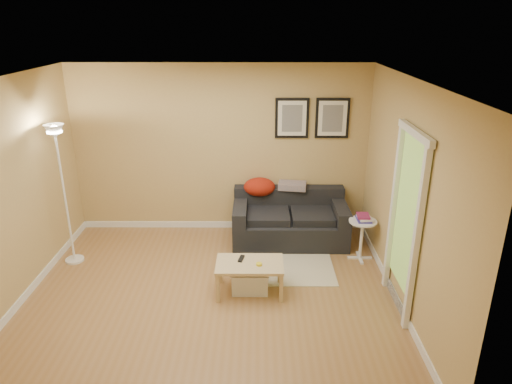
% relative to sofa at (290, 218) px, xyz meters
% --- Properties ---
extents(floor, '(4.50, 4.50, 0.00)m').
position_rel_sofa_xyz_m(floor, '(-1.06, -1.53, -0.38)').
color(floor, '#9A6F42').
rests_on(floor, ground).
extents(ceiling, '(4.50, 4.50, 0.00)m').
position_rel_sofa_xyz_m(ceiling, '(-1.06, -1.53, 2.23)').
color(ceiling, white).
rests_on(ceiling, wall_back).
extents(wall_back, '(4.50, 0.00, 4.50)m').
position_rel_sofa_xyz_m(wall_back, '(-1.06, 0.47, 0.92)').
color(wall_back, tan).
rests_on(wall_back, ground).
extents(wall_front, '(4.50, 0.00, 4.50)m').
position_rel_sofa_xyz_m(wall_front, '(-1.06, -3.53, 0.92)').
color(wall_front, tan).
rests_on(wall_front, ground).
extents(wall_left, '(0.00, 4.00, 4.00)m').
position_rel_sofa_xyz_m(wall_left, '(-3.31, -1.53, 0.92)').
color(wall_left, tan).
rests_on(wall_left, ground).
extents(wall_right, '(0.00, 4.00, 4.00)m').
position_rel_sofa_xyz_m(wall_right, '(1.19, -1.53, 0.92)').
color(wall_right, tan).
rests_on(wall_right, ground).
extents(baseboard_back, '(4.50, 0.02, 0.10)m').
position_rel_sofa_xyz_m(baseboard_back, '(-1.06, 0.46, -0.33)').
color(baseboard_back, white).
rests_on(baseboard_back, ground).
extents(baseboard_left, '(0.02, 4.00, 0.10)m').
position_rel_sofa_xyz_m(baseboard_left, '(-3.30, -1.53, -0.33)').
color(baseboard_left, white).
rests_on(baseboard_left, ground).
extents(baseboard_right, '(0.02, 4.00, 0.10)m').
position_rel_sofa_xyz_m(baseboard_right, '(1.18, -1.53, -0.33)').
color(baseboard_right, white).
rests_on(baseboard_right, ground).
extents(sofa, '(1.70, 0.90, 0.75)m').
position_rel_sofa_xyz_m(sofa, '(0.00, 0.00, 0.00)').
color(sofa, black).
rests_on(sofa, ground).
extents(red_throw, '(0.48, 0.36, 0.28)m').
position_rel_sofa_xyz_m(red_throw, '(-0.46, 0.28, 0.40)').
color(red_throw, '#A22B0E').
rests_on(red_throw, sofa).
extents(plaid_throw, '(0.45, 0.32, 0.10)m').
position_rel_sofa_xyz_m(plaid_throw, '(0.04, 0.31, 0.41)').
color(plaid_throw, tan).
rests_on(plaid_throw, sofa).
extents(framed_print_left, '(0.50, 0.04, 0.60)m').
position_rel_sofa_xyz_m(framed_print_left, '(0.02, 0.45, 1.43)').
color(framed_print_left, black).
rests_on(framed_print_left, wall_back).
extents(framed_print_right, '(0.50, 0.04, 0.60)m').
position_rel_sofa_xyz_m(framed_print_right, '(0.62, 0.45, 1.43)').
color(framed_print_right, black).
rests_on(framed_print_right, wall_back).
extents(area_rug, '(1.25, 0.85, 0.01)m').
position_rel_sofa_xyz_m(area_rug, '(-0.08, -0.89, -0.37)').
color(area_rug, beige).
rests_on(area_rug, ground).
extents(green_runner, '(0.70, 0.50, 0.01)m').
position_rel_sofa_xyz_m(green_runner, '(-0.51, -0.80, -0.37)').
color(green_runner, '#668C4C').
rests_on(green_runner, ground).
extents(coffee_table, '(0.84, 0.54, 0.41)m').
position_rel_sofa_xyz_m(coffee_table, '(-0.58, -1.42, -0.17)').
color(coffee_table, tan).
rests_on(coffee_table, ground).
extents(remote_control, '(0.08, 0.17, 0.02)m').
position_rel_sofa_xyz_m(remote_control, '(-0.69, -1.33, 0.04)').
color(remote_control, black).
rests_on(remote_control, coffee_table).
extents(tape_roll, '(0.07, 0.07, 0.03)m').
position_rel_sofa_xyz_m(tape_roll, '(-0.47, -1.48, 0.05)').
color(tape_roll, yellow).
rests_on(tape_roll, coffee_table).
extents(storage_bin, '(0.46, 0.34, 0.28)m').
position_rel_sofa_xyz_m(storage_bin, '(-0.58, -1.38, -0.23)').
color(storage_bin, white).
rests_on(storage_bin, ground).
extents(side_table, '(0.39, 0.39, 0.59)m').
position_rel_sofa_xyz_m(side_table, '(0.96, -0.57, -0.08)').
color(side_table, white).
rests_on(side_table, ground).
extents(book_stack, '(0.26, 0.29, 0.08)m').
position_rel_sofa_xyz_m(book_stack, '(0.97, -0.55, 0.25)').
color(book_stack, '#383090').
rests_on(book_stack, side_table).
extents(floor_lamp, '(0.25, 0.25, 1.95)m').
position_rel_sofa_xyz_m(floor_lamp, '(-3.06, -0.65, 0.55)').
color(floor_lamp, white).
rests_on(floor_lamp, ground).
extents(doorway, '(0.12, 1.01, 2.13)m').
position_rel_sofa_xyz_m(doorway, '(1.14, -1.68, 0.65)').
color(doorway, white).
rests_on(doorway, ground).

